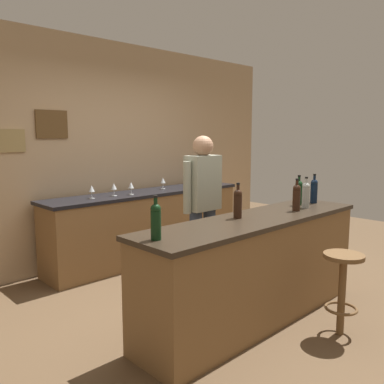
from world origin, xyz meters
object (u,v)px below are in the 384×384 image
at_px(wine_bottle_e, 299,192).
at_px(wine_bottle_f, 314,190).
at_px(wine_glass_d, 163,181).
at_px(bar_stool, 343,280).
at_px(wine_bottle_a, 156,220).
at_px(wine_glass_c, 131,186).
at_px(wine_bottle_b, 238,202).
at_px(wine_glass_b, 114,187).
at_px(wine_bottle_d, 306,194).
at_px(wine_glass_a, 92,189).
at_px(wine_bottle_c, 297,196).
at_px(bartender, 203,202).

height_order(wine_bottle_e, wine_bottle_f, same).
distance_m(wine_bottle_e, wine_glass_d, 2.02).
distance_m(bar_stool, wine_bottle_a, 1.65).
bearing_deg(wine_glass_d, wine_glass_c, -167.43).
relative_size(wine_bottle_b, wine_glass_b, 1.97).
height_order(wine_bottle_a, wine_glass_d, wine_bottle_a).
bearing_deg(wine_glass_c, wine_bottle_a, -121.01).
relative_size(wine_bottle_d, wine_bottle_f, 1.00).
height_order(wine_bottle_d, wine_glass_c, wine_bottle_d).
height_order(bar_stool, wine_glass_a, wine_glass_a).
bearing_deg(wine_glass_c, wine_glass_d, 12.57).
bearing_deg(wine_bottle_b, wine_glass_a, 98.62).
relative_size(wine_bottle_a, wine_bottle_d, 1.00).
height_order(wine_bottle_d, wine_glass_a, wine_bottle_d).
bearing_deg(wine_bottle_a, wine_bottle_e, 2.11).
relative_size(wine_bottle_c, wine_glass_d, 1.97).
bearing_deg(wine_bottle_c, bar_stool, -111.44).
bearing_deg(wine_bottle_b, wine_bottle_e, -0.43).
xyz_separation_m(wine_bottle_b, wine_glass_a, (-0.29, 1.93, -0.05)).
distance_m(bar_stool, wine_glass_c, 2.69).
distance_m(wine_bottle_d, wine_bottle_e, 0.17).
height_order(wine_bottle_a, wine_bottle_d, same).
xyz_separation_m(wine_bottle_a, wine_glass_d, (1.79, 2.08, -0.05)).
xyz_separation_m(wine_bottle_d, wine_bottle_e, (0.10, 0.14, 0.00)).
bearing_deg(wine_glass_c, wine_glass_a, 173.14).
bearing_deg(wine_bottle_c, wine_bottle_a, 176.81).
height_order(bartender, wine_bottle_c, bartender).
bearing_deg(bartender, wine_bottle_d, -56.73).
height_order(wine_glass_c, wine_glass_d, same).
bearing_deg(wine_bottle_b, wine_bottle_a, -175.38).
relative_size(bar_stool, wine_bottle_e, 2.22).
bearing_deg(bar_stool, wine_glass_b, 98.86).
xyz_separation_m(wine_bottle_a, wine_glass_c, (1.17, 1.94, -0.05)).
bearing_deg(wine_bottle_f, wine_glass_d, 99.41).
relative_size(wine_glass_a, wine_glass_b, 1.00).
distance_m(wine_bottle_f, wine_glass_d, 2.09).
distance_m(bartender, wine_glass_a, 1.35).
xyz_separation_m(wine_bottle_a, wine_glass_b, (0.96, 2.00, -0.05)).
height_order(wine_glass_a, wine_glass_d, same).
xyz_separation_m(bartender, wine_glass_c, (-0.08, 1.16, 0.07)).
xyz_separation_m(wine_glass_a, wine_glass_c, (0.51, -0.06, 0.00)).
bearing_deg(wine_glass_a, wine_bottle_e, -57.25).
relative_size(wine_bottle_b, wine_glass_d, 1.97).
bearing_deg(wine_bottle_a, wine_bottle_d, -2.23).
relative_size(bar_stool, wine_bottle_c, 2.22).
bearing_deg(bar_stool, bartender, 95.05).
bearing_deg(wine_bottle_a, wine_bottle_f, 0.67).
height_order(bar_stool, wine_glass_c, wine_glass_c).
distance_m(wine_glass_a, wine_glass_b, 0.29).
bearing_deg(wine_bottle_c, wine_glass_a, 114.31).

